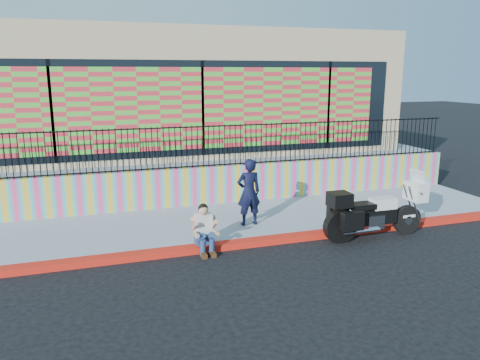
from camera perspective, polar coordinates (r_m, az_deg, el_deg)
name	(u,v)px	position (r m, az deg, el deg)	size (l,w,h in m)	color
ground	(248,246)	(10.86, 0.93, -8.05)	(90.00, 90.00, 0.00)	black
red_curb	(248,243)	(10.83, 0.93, -7.67)	(16.00, 0.30, 0.15)	red
sidewalk	(227,222)	(12.31, -1.59, -5.10)	(16.00, 3.00, 0.15)	gray
mural_wall	(211,185)	(13.63, -3.53, -0.62)	(16.00, 0.20, 1.10)	#F74180
metal_fence	(211,146)	(13.41, -3.60, 4.17)	(15.80, 0.04, 1.20)	black
elevated_platform	(178,158)	(18.52, -7.55, 2.68)	(16.00, 10.00, 1.25)	gray
storefront_building	(177,90)	(18.03, -7.67, 10.79)	(14.00, 8.06, 4.00)	tan
police_motorcycle	(373,211)	(11.61, 15.95, -3.67)	(2.57, 0.85, 1.60)	black
police_officer	(249,192)	(11.63, 1.08, -1.49)	(0.61, 0.40, 1.68)	black
seated_man	(205,233)	(10.35, -4.28, -6.50)	(0.54, 0.71, 1.06)	navy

